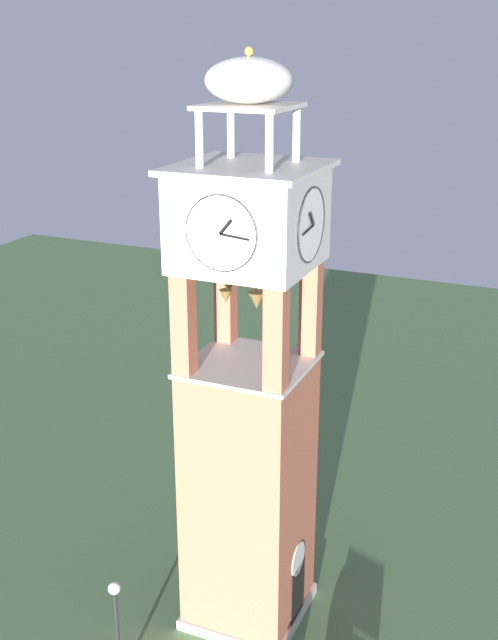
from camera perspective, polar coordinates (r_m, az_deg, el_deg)
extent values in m
plane|color=#517547|center=(28.35, 0.00, -20.07)|extent=(80.00, 80.00, 0.00)
cube|color=#AD5B42|center=(25.72, 0.00, -12.46)|extent=(3.37, 3.37, 8.89)
cube|color=beige|center=(28.23, 0.00, -19.80)|extent=(3.57, 3.57, 0.35)
cube|color=black|center=(27.14, 3.48, -19.10)|extent=(1.10, 0.04, 2.20)
cylinder|color=beige|center=(26.28, 3.55, -16.72)|extent=(1.10, 0.04, 1.10)
cube|color=#AD5B42|center=(21.35, 1.96, -1.47)|extent=(0.56, 0.56, 3.09)
cube|color=#AD5B42|center=(23.82, 4.44, 0.79)|extent=(0.56, 0.56, 3.09)
cube|color=#AD5B42|center=(22.46, -4.71, -0.43)|extent=(0.56, 0.56, 3.09)
cube|color=#AD5B42|center=(24.82, -1.68, 1.64)|extent=(0.56, 0.56, 3.09)
cube|color=beige|center=(23.61, 0.00, -3.19)|extent=(3.53, 3.53, 0.12)
cone|color=brown|center=(23.48, 0.75, 2.52)|extent=(0.47, 0.47, 0.46)
cone|color=brown|center=(23.26, -1.50, 2.34)|extent=(0.38, 0.38, 0.49)
cone|color=brown|center=(22.47, -1.67, 1.70)|extent=(0.37, 0.37, 0.40)
cone|color=brown|center=(22.13, 0.56, 1.42)|extent=(0.51, 0.51, 0.49)
cone|color=brown|center=(22.78, 1.90, 1.95)|extent=(0.37, 0.37, 0.37)
cube|color=beige|center=(22.25, 0.00, 7.24)|extent=(3.61, 3.61, 2.70)
cylinder|color=white|center=(21.61, 4.47, 6.80)|extent=(2.05, 0.05, 2.05)
torus|color=black|center=(21.61, 4.47, 6.80)|extent=(2.07, 0.06, 2.07)
cube|color=black|center=(21.40, 4.49, 7.21)|extent=(0.40, 0.03, 0.45)
cube|color=black|center=(21.22, 4.26, 6.46)|extent=(0.82, 0.03, 0.14)
cylinder|color=white|center=(23.02, -4.20, 7.62)|extent=(2.05, 0.05, 2.05)
torus|color=black|center=(23.02, -4.20, 7.62)|extent=(2.07, 0.06, 2.07)
cube|color=black|center=(22.87, -4.54, 8.03)|extent=(0.40, 0.03, 0.45)
cube|color=black|center=(22.71, -4.82, 7.33)|extent=(0.82, 0.03, 0.14)
cylinder|color=white|center=(20.64, -2.03, 6.22)|extent=(0.05, 2.05, 2.05)
torus|color=black|center=(20.64, -2.03, 6.22)|extent=(0.06, 2.07, 2.07)
cube|color=black|center=(20.47, -1.69, 6.68)|extent=(0.03, 0.40, 0.45)
cube|color=black|center=(20.43, -1.05, 5.97)|extent=(0.03, 0.82, 0.14)
cylinder|color=white|center=(23.90, 1.76, 8.12)|extent=(0.05, 2.05, 2.05)
torus|color=black|center=(23.90, 1.76, 8.12)|extent=(0.06, 2.07, 2.07)
cube|color=black|center=(23.86, 2.19, 8.58)|extent=(0.03, 0.40, 0.45)
cube|color=black|center=(23.82, 2.73, 7.97)|extent=(0.03, 0.82, 0.14)
cube|color=beige|center=(21.98, 0.00, 10.89)|extent=(3.97, 3.97, 0.16)
cylinder|color=beige|center=(20.58, 1.47, 12.55)|extent=(0.22, 0.22, 1.47)
cylinder|color=beige|center=(22.42, 3.43, 13.13)|extent=(0.22, 0.22, 1.47)
cylinder|color=beige|center=(21.40, -3.58, 12.80)|extent=(0.22, 0.22, 1.47)
cylinder|color=beige|center=(23.17, -1.31, 13.38)|extent=(0.22, 0.22, 1.47)
cube|color=beige|center=(21.79, 0.00, 15.07)|extent=(2.42, 2.42, 0.12)
ellipsoid|color=beige|center=(21.74, 0.00, 16.80)|extent=(2.34, 2.34, 1.20)
sphere|color=#B79338|center=(21.71, 0.00, 18.70)|extent=(0.24, 0.24, 0.24)
cylinder|color=black|center=(25.32, -9.40, -21.54)|extent=(0.12, 0.12, 3.13)
sphere|color=silver|center=(24.20, -9.64, -18.44)|extent=(0.36, 0.36, 0.36)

